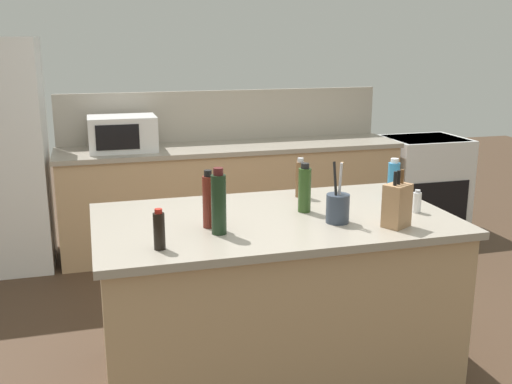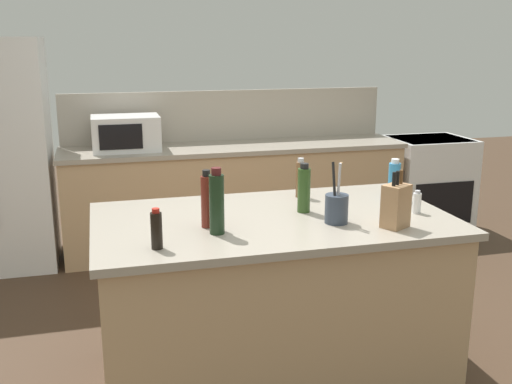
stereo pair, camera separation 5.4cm
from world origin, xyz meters
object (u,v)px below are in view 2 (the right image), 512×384
(wine_bottle, at_px, (217,203))
(salt_shaker, at_px, (417,203))
(microwave, at_px, (126,133))
(range_oven, at_px, (427,184))
(pepper_grinder, at_px, (300,179))
(dish_soap_bottle, at_px, (394,180))
(soy_sauce_bottle, at_px, (156,230))
(utensil_crock, at_px, (337,207))
(olive_oil_bottle, at_px, (304,189))
(knife_block, at_px, (396,206))
(vinegar_bottle, at_px, (207,201))

(wine_bottle, xyz_separation_m, salt_shaker, (1.12, 0.07, -0.10))
(microwave, bearing_deg, range_oven, -0.00)
(pepper_grinder, relative_size, dish_soap_bottle, 0.98)
(soy_sauce_bottle, bearing_deg, salt_shaker, 8.35)
(utensil_crock, bearing_deg, microwave, 111.38)
(utensil_crock, bearing_deg, olive_oil_bottle, 112.22)
(salt_shaker, bearing_deg, olive_oil_bottle, 162.85)
(range_oven, distance_m, salt_shaker, 2.81)
(knife_block, relative_size, pepper_grinder, 1.22)
(vinegar_bottle, height_order, salt_shaker, vinegar_bottle)
(utensil_crock, height_order, pepper_grinder, utensil_crock)
(wine_bottle, bearing_deg, knife_block, -8.53)
(wine_bottle, bearing_deg, salt_shaker, 3.34)
(microwave, distance_m, pepper_grinder, 2.06)
(wine_bottle, height_order, pepper_grinder, wine_bottle)
(vinegar_bottle, distance_m, dish_soap_bottle, 1.19)
(dish_soap_bottle, bearing_deg, pepper_grinder, 159.61)
(pepper_grinder, bearing_deg, vinegar_bottle, -145.81)
(pepper_grinder, bearing_deg, salt_shaker, -44.18)
(olive_oil_bottle, relative_size, soy_sauce_bottle, 1.43)
(olive_oil_bottle, bearing_deg, pepper_grinder, 74.39)
(wine_bottle, relative_size, salt_shaker, 2.59)
(knife_block, height_order, pepper_grinder, knife_block)
(olive_oil_bottle, bearing_deg, knife_block, -47.01)
(utensil_crock, distance_m, vinegar_bottle, 0.67)
(utensil_crock, xyz_separation_m, wine_bottle, (-0.63, -0.01, 0.07))
(dish_soap_bottle, bearing_deg, olive_oil_bottle, -169.22)
(microwave, bearing_deg, olive_oil_bottle, -68.71)
(knife_block, relative_size, vinegar_bottle, 0.98)
(range_oven, height_order, soy_sauce_bottle, soy_sauce_bottle)
(utensil_crock, bearing_deg, vinegar_bottle, 171.23)
(range_oven, xyz_separation_m, microwave, (-2.89, 0.00, 0.62))
(knife_block, relative_size, utensil_crock, 0.91)
(salt_shaker, bearing_deg, knife_block, -139.64)
(wine_bottle, relative_size, pepper_grinder, 1.38)
(olive_oil_bottle, distance_m, dish_soap_bottle, 0.61)
(vinegar_bottle, relative_size, dish_soap_bottle, 1.21)
(soy_sauce_bottle, bearing_deg, olive_oil_bottle, 24.96)
(utensil_crock, bearing_deg, pepper_grinder, 91.08)
(utensil_crock, bearing_deg, dish_soap_bottle, 34.61)
(range_oven, relative_size, wine_bottle, 2.80)
(pepper_grinder, height_order, soy_sauce_bottle, pepper_grinder)
(knife_block, distance_m, vinegar_bottle, 0.95)
(olive_oil_bottle, bearing_deg, dish_soap_bottle, 10.78)
(knife_block, height_order, olive_oil_bottle, knife_block)
(knife_block, relative_size, dish_soap_bottle, 1.19)
(pepper_grinder, bearing_deg, dish_soap_bottle, -20.39)
(knife_block, height_order, soy_sauce_bottle, knife_block)
(soy_sauce_bottle, bearing_deg, utensil_crock, 9.48)
(range_oven, relative_size, salt_shaker, 7.25)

